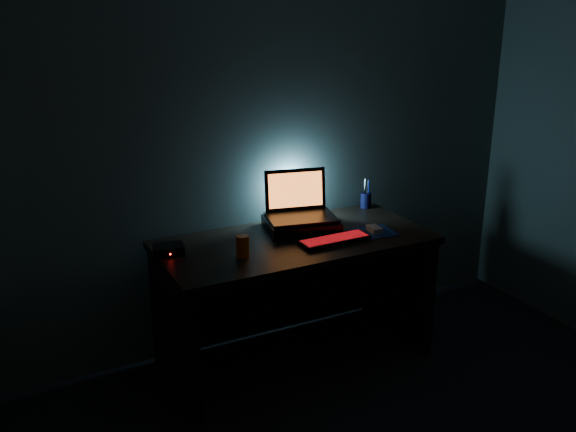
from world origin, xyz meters
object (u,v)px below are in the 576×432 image
object	(u,v)px
pen_cup	(366,200)
router	(169,250)
juice_glass	(243,246)
mouse	(374,229)
laptop	(299,206)
keyboard	(335,240)

from	to	relation	value
pen_cup	router	xyz separation A→B (m)	(-1.33, -0.19, -0.02)
pen_cup	router	size ratio (longest dim) A/B	0.56
pen_cup	juice_glass	xyz separation A→B (m)	(-1.01, -0.39, 0.01)
mouse	laptop	bearing A→B (deg)	145.29
keyboard	router	distance (m)	0.88
laptop	keyboard	distance (m)	0.33
keyboard	mouse	xyz separation A→B (m)	(0.28, 0.03, 0.01)
keyboard	pen_cup	size ratio (longest dim) A/B	4.13
laptop	juice_glass	xyz separation A→B (m)	(-0.47, -0.28, -0.06)
laptop	juice_glass	size ratio (longest dim) A/B	3.75
mouse	juice_glass	world-z (taller)	juice_glass
mouse	pen_cup	bearing A→B (deg)	68.49
keyboard	pen_cup	xyz separation A→B (m)	(0.48, 0.43, 0.04)
pen_cup	juice_glass	size ratio (longest dim) A/B	0.84
juice_glass	keyboard	bearing A→B (deg)	-3.80
juice_glass	router	world-z (taller)	juice_glass
pen_cup	router	world-z (taller)	pen_cup
laptop	router	bearing A→B (deg)	-162.29
laptop	pen_cup	distance (m)	0.55
keyboard	router	world-z (taller)	router
laptop	keyboard	size ratio (longest dim) A/B	1.08
keyboard	juice_glass	distance (m)	0.53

